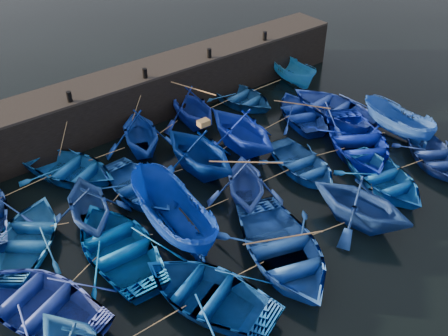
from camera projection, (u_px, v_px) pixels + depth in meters
ground at (272, 218)px, 20.41m from camera, size 120.00×120.00×0.00m
quay_wall at (139, 95)px, 26.34m from camera, size 26.00×2.50×2.50m
quay_top at (136, 73)px, 25.57m from camera, size 26.00×2.50×0.12m
bollard_1 at (69, 97)px, 22.83m from camera, size 0.24×0.24×0.50m
bollard_2 at (145, 73)px, 24.82m from camera, size 0.24×0.24×0.50m
bollard_3 at (209, 53)px, 26.80m from camera, size 0.24×0.24×0.50m
bollard_4 at (265, 36)px, 28.79m from camera, size 0.24×0.24×0.50m
boat_1 at (70, 169)px, 22.34m from camera, size 5.11×5.69×0.97m
boat_2 at (140, 132)px, 23.74m from camera, size 4.73×5.05×2.14m
boat_3 at (192, 107)px, 25.77m from camera, size 3.82×4.31×2.10m
boat_4 at (241, 97)px, 27.90m from camera, size 3.68×4.73×0.90m
boat_5 at (292, 72)px, 29.73m from camera, size 2.05×4.17×1.55m
boat_6 at (28, 238)px, 18.82m from camera, size 5.41×5.60×0.95m
boat_7 at (88, 204)px, 19.55m from camera, size 4.17×4.55×2.03m
boat_8 at (139, 187)px, 21.33m from camera, size 3.39×4.58×0.92m
boat_9 at (199, 150)px, 22.29m from camera, size 4.16×4.74×2.37m
boat_10 at (242, 128)px, 23.77m from camera, size 3.99×4.60×2.39m
boat_11 at (301, 112)px, 26.50m from camera, size 4.48×5.15×0.89m
boat_12 at (333, 107)px, 26.79m from camera, size 4.23×5.54×1.07m
boat_13 at (39, 302)px, 16.29m from camera, size 5.49×6.27×1.08m
boat_14 at (119, 246)px, 18.36m from camera, size 4.13×5.53×1.10m
boat_15 at (172, 216)px, 19.03m from camera, size 2.26×5.32×2.02m
boat_16 at (245, 182)px, 20.73m from camera, size 4.81×4.95×1.98m
boat_17 at (303, 164)px, 22.70m from camera, size 3.61×4.62×0.88m
boat_18 at (357, 141)px, 24.00m from camera, size 6.41×6.95×1.18m
boat_19 at (397, 123)px, 24.99m from camera, size 1.73×4.14×1.58m
boat_21 at (208, 293)px, 16.64m from camera, size 5.18×5.99×1.04m
boat_22 at (282, 250)px, 18.16m from camera, size 5.57×6.57×1.16m
boat_23 at (362, 203)px, 19.50m from camera, size 4.46×4.88×2.19m
boat_24 at (384, 178)px, 21.81m from camera, size 4.24×5.19×0.94m
boat_25 at (433, 155)px, 23.31m from camera, size 4.68×5.05×0.85m
wooden_crate at (204, 123)px, 21.66m from camera, size 0.51×0.36×0.26m
mooring_ropes at (197, 148)px, 22.99m from camera, size 18.71×11.91×2.10m
loose_oars at (254, 139)px, 22.32m from camera, size 10.13×12.12×1.27m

